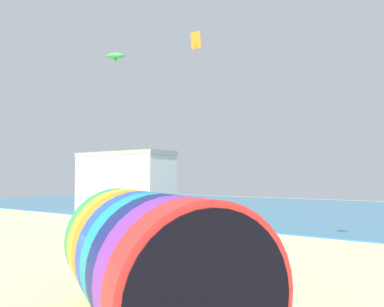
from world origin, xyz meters
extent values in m
cube|color=teal|center=(0.00, 37.59, 0.05)|extent=(120.00, 40.00, 0.10)
cylinder|color=green|center=(-2.58, 1.83, 1.81)|extent=(2.63, 3.58, 3.62)
cylinder|color=yellow|center=(-1.80, 1.36, 1.81)|extent=(2.63, 3.58, 3.62)
cylinder|color=orange|center=(-1.01, 0.90, 1.81)|extent=(2.63, 3.58, 3.62)
cylinder|color=blue|center=(-0.23, 0.43, 1.81)|extent=(2.63, 3.58, 3.62)
cylinder|color=teal|center=(0.55, -0.03, 1.81)|extent=(2.63, 3.58, 3.62)
cylinder|color=navy|center=(1.34, -0.49, 1.81)|extent=(2.63, 3.58, 3.62)
cylinder|color=purple|center=(2.12, -0.96, 1.81)|extent=(2.63, 3.58, 3.62)
cylinder|color=red|center=(2.90, -1.42, 1.81)|extent=(2.63, 3.58, 3.62)
cylinder|color=black|center=(3.31, -1.67, 1.81)|extent=(1.75, 2.89, 3.33)
ellipsoid|color=green|center=(-9.57, 8.10, 11.31)|extent=(1.25, 0.97, 0.46)
cube|color=#1E642A|center=(-9.57, 8.10, 11.06)|extent=(0.16, 0.09, 0.30)
cube|color=orange|center=(-9.26, 16.24, 14.69)|extent=(0.88, 0.23, 1.27)
cylinder|color=#8F4F12|center=(-9.26, 16.24, 13.81)|extent=(0.03, 0.03, 1.28)
cube|color=silver|center=(-23.66, 22.95, 3.14)|extent=(11.59, 4.45, 6.28)
cube|color=gray|center=(-23.66, 22.95, 6.53)|extent=(11.82, 4.54, 0.50)
camera|label=1|loc=(6.89, -7.45, 4.04)|focal=35.00mm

